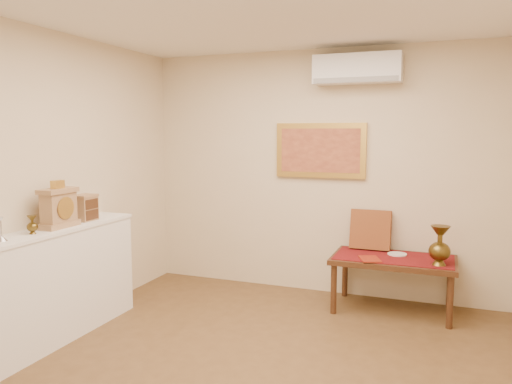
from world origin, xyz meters
The scene contains 16 objects.
floor centered at (0.00, 0.00, 0.00)m, with size 4.50×4.50×0.00m, color brown.
wall_back centered at (0.00, 2.25, 1.35)m, with size 4.00×0.02×2.70m, color beige.
wall_left centered at (-2.00, 0.00, 1.35)m, with size 0.02×4.50×2.70m, color beige.
candlestick centered at (-1.82, -0.41, 1.07)m, with size 0.09×0.09×0.18m, color silver, non-canonical shape.
brass_urn_small centered at (-1.80, -0.12, 1.08)m, with size 0.09×0.09×0.20m, color brown, non-canonical shape.
table_cloth centered at (0.85, 1.88, 0.55)m, with size 1.14×0.59×0.01m, color maroon.
brass_urn_tall centered at (1.28, 1.72, 0.79)m, with size 0.20×0.20×0.45m, color brown, non-canonical shape.
plate centered at (0.87, 1.98, 0.56)m, with size 0.19×0.19×0.01m, color white.
menu centered at (0.64, 1.68, 0.56)m, with size 0.18×0.25×0.01m, color maroon.
cushion centered at (0.58, 2.14, 0.77)m, with size 0.42×0.10×0.42m, color #601913.
display_ledge centered at (-1.82, 0.00, 0.49)m, with size 0.37×2.02×0.98m.
mantel_clock centered at (-1.80, 0.18, 1.15)m, with size 0.17×0.36×0.41m.
wooden_chest centered at (-1.81, 0.54, 1.10)m, with size 0.16×0.21×0.24m.
low_table centered at (0.85, 1.88, 0.48)m, with size 1.20×0.70×0.55m.
painting centered at (0.00, 2.22, 1.60)m, with size 1.00×0.06×0.60m.
ac_unit centered at (0.40, 2.12, 2.45)m, with size 0.90×0.25×0.30m.
Camera 1 is at (1.31, -3.17, 1.80)m, focal length 35.00 mm.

